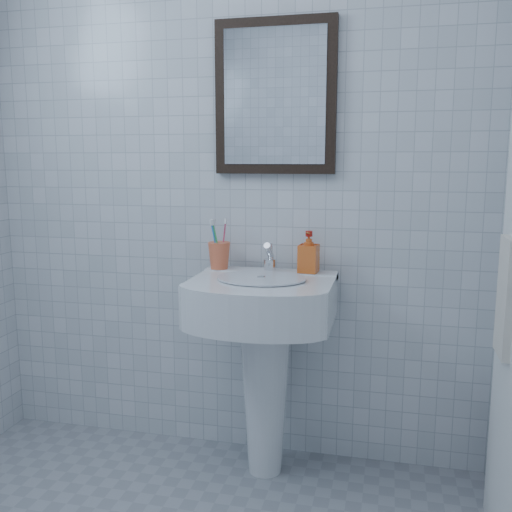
# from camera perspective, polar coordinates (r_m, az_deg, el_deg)

# --- Properties ---
(wall_back) EXTENTS (2.20, 0.02, 2.50)m
(wall_back) POSITION_cam_1_polar(r_m,az_deg,el_deg) (2.46, -2.62, 8.49)
(wall_back) COLOR silver
(wall_back) RESTS_ON ground
(washbasin) EXTENTS (0.55, 0.40, 0.85)m
(washbasin) POSITION_cam_1_polar(r_m,az_deg,el_deg) (2.32, 0.82, -8.63)
(washbasin) COLOR white
(washbasin) RESTS_ON ground
(faucet) EXTENTS (0.05, 0.11, 0.13)m
(faucet) POSITION_cam_1_polar(r_m,az_deg,el_deg) (2.34, 1.37, -0.35)
(faucet) COLOR silver
(faucet) RESTS_ON washbasin
(toothbrush_cup) EXTENTS (0.12, 0.12, 0.11)m
(toothbrush_cup) POSITION_cam_1_polar(r_m,az_deg,el_deg) (2.40, -3.70, 0.05)
(toothbrush_cup) COLOR #E6653D
(toothbrush_cup) RESTS_ON washbasin
(soap_dispenser) EXTENTS (0.08, 0.09, 0.17)m
(soap_dispenser) POSITION_cam_1_polar(r_m,az_deg,el_deg) (2.32, 5.29, 0.42)
(soap_dispenser) COLOR #E44016
(soap_dispenser) RESTS_ON washbasin
(wall_mirror) EXTENTS (0.50, 0.04, 0.62)m
(wall_mirror) POSITION_cam_1_polar(r_m,az_deg,el_deg) (2.41, 1.92, 15.62)
(wall_mirror) COLOR black
(wall_mirror) RESTS_ON wall_back
(hand_towel) EXTENTS (0.03, 0.16, 0.38)m
(hand_towel) POSITION_cam_1_polar(r_m,az_deg,el_deg) (1.96, 23.73, -3.80)
(hand_towel) COLOR beige
(hand_towel) RESTS_ON towel_ring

